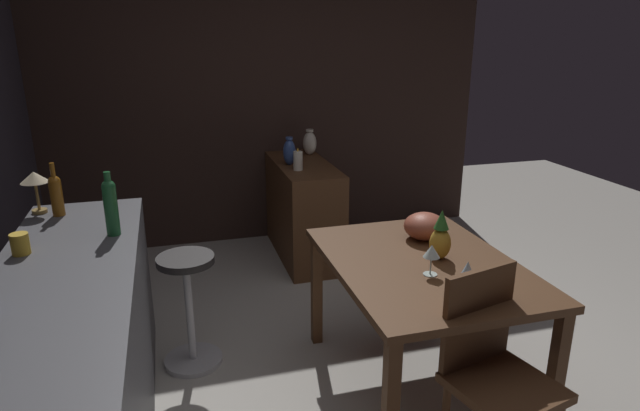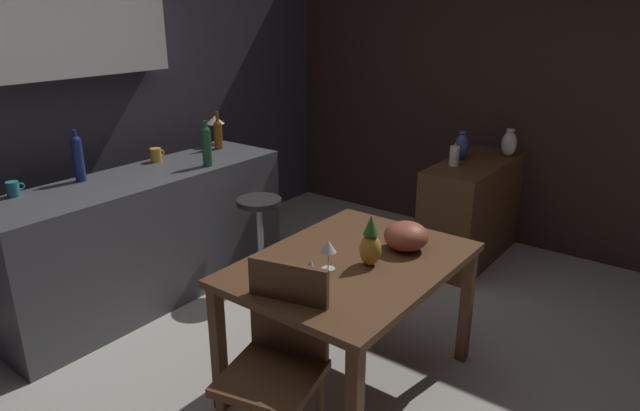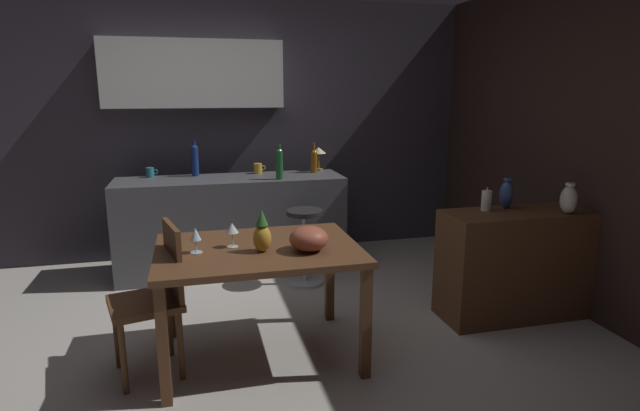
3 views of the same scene
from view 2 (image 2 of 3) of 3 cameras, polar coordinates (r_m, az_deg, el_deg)
name	(u,v)px [view 2 (image 2 of 3)]	position (r m, az deg, el deg)	size (l,w,h in m)	color
ground_plane	(318,368)	(3.35, -0.21, -16.30)	(9.00, 9.00, 0.00)	#B7B2A8
wall_kitchen_back	(75,91)	(4.30, -23.76, 10.69)	(5.20, 0.33, 2.60)	#38333D
wall_side_right	(468,87)	(5.13, 14.88, 11.61)	(0.10, 4.40, 2.60)	#33231E
dining_table	(352,276)	(2.91, 3.26, -7.17)	(1.25, 0.92, 0.74)	#56351E
kitchen_counter	(147,237)	(4.07, -17.24, -3.09)	(2.10, 0.60, 0.90)	#4C4C51
sideboard_cabinet	(471,210)	(4.67, 15.22, -0.49)	(1.10, 0.44, 0.82)	#56351E
chair_near_window	(278,359)	(2.54, -4.32, -15.42)	(0.48, 0.48, 0.92)	#56351E
bar_stool	(261,240)	(4.09, -6.11, -3.52)	(0.34, 0.34, 0.68)	#262323
wine_glass_left	(328,247)	(2.73, 0.86, -4.30)	(0.08, 0.08, 0.15)	silver
wine_glass_right	(311,268)	(2.53, -0.96, -6.43)	(0.07, 0.07, 0.16)	silver
pineapple_centerpiece	(370,244)	(2.79, 5.19, -3.95)	(0.11, 0.11, 0.26)	gold
fruit_bowl	(406,236)	(3.00, 8.81, -3.10)	(0.24, 0.24, 0.15)	#9E4C38
wine_bottle_amber	(218,133)	(4.49, -10.39, 7.32)	(0.07, 0.07, 0.30)	#8C5114
wine_bottle_green	(206,144)	(4.00, -11.54, 6.16)	(0.07, 0.07, 0.32)	#1E592D
wine_bottle_cobalt	(78,157)	(3.89, -23.54, 4.60)	(0.07, 0.07, 0.33)	navy
cup_teal	(13,189)	(3.77, -28.89, 1.49)	(0.11, 0.07, 0.09)	teal
cup_mustard	(156,155)	(4.23, -16.43, 5.00)	(0.11, 0.08, 0.10)	gold
counter_lamp	(215,122)	(4.61, -10.69, 8.38)	(0.15, 0.15, 0.24)	#A58447
pillar_candle_tall	(454,156)	(4.37, 13.59, 4.97)	(0.07, 0.07, 0.18)	white
vase_ceramic_blue	(462,146)	(4.54, 14.28, 5.89)	(0.10, 0.10, 0.23)	#334C8C
vase_ceramic_ivory	(509,143)	(4.76, 18.79, 6.03)	(0.12, 0.12, 0.23)	beige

